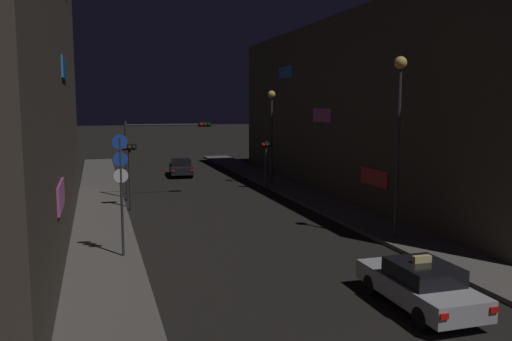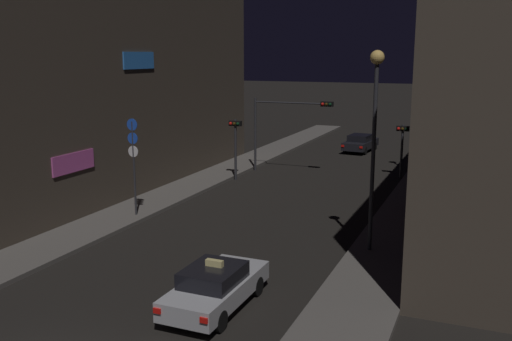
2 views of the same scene
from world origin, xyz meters
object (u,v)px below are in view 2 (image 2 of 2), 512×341
sign_pole_left (134,157)px  street_lamp_near_block (375,113)px  taxi (216,286)px  traffic_light_left_kerb (235,137)px  far_car (360,143)px  traffic_light_right_kerb (402,140)px  traffic_light_overhead (286,119)px  street_lamp_far_block (422,98)px

sign_pole_left → street_lamp_near_block: (11.54, -0.67, 2.61)m
taxi → sign_pole_left: sign_pole_left is taller
taxi → traffic_light_left_kerb: (-7.18, 17.22, 2.02)m
taxi → far_car: bearing=94.0°
far_car → traffic_light_right_kerb: 10.32m
far_car → traffic_light_left_kerb: size_ratio=1.19×
traffic_light_overhead → traffic_light_left_kerb: traffic_light_overhead is taller
sign_pole_left → street_lamp_near_block: 11.85m
far_car → traffic_light_right_kerb: (4.61, -9.07, 1.77)m
taxi → traffic_light_overhead: bearing=103.7°
traffic_light_left_kerb → traffic_light_overhead: bearing=55.9°
street_lamp_far_block → traffic_light_right_kerb: bearing=-121.0°
far_car → street_lamp_far_block: (5.51, -7.57, 4.34)m
taxi → traffic_light_right_kerb: size_ratio=1.29×
traffic_light_overhead → sign_pole_left: 13.34m
traffic_light_overhead → traffic_light_right_kerb: 7.63m
traffic_light_overhead → sign_pole_left: size_ratio=1.16×
taxi → street_lamp_near_block: size_ratio=0.57×
street_lamp_near_block → street_lamp_far_block: 16.50m
far_car → street_lamp_far_block: street_lamp_far_block is taller
traffic_light_left_kerb → traffic_light_right_kerb: 10.67m
taxi → street_lamp_near_block: street_lamp_near_block is taller
traffic_light_left_kerb → street_lamp_far_block: (10.52, 6.12, 2.31)m
street_lamp_near_block → street_lamp_far_block: (-0.11, 16.49, -0.57)m
traffic_light_right_kerb → street_lamp_near_block: bearing=-86.1°
traffic_light_overhead → street_lamp_far_block: street_lamp_far_block is taller
far_car → traffic_light_overhead: 11.20m
traffic_light_left_kerb → traffic_light_right_kerb: bearing=25.7°
far_car → street_lamp_near_block: bearing=-76.9°
taxi → sign_pole_left: size_ratio=0.95×
street_lamp_near_block → traffic_light_overhead: bearing=121.7°
traffic_light_right_kerb → sign_pole_left: sign_pole_left is taller
traffic_light_left_kerb → sign_pole_left: (-0.91, -9.70, 0.27)m
sign_pole_left → street_lamp_near_block: street_lamp_near_block is taller
traffic_light_overhead → street_lamp_near_block: (8.43, -13.63, 1.96)m
traffic_light_right_kerb → street_lamp_near_block: (1.01, -14.99, 3.14)m
far_car → traffic_light_right_kerb: traffic_light_right_kerb is taller
taxi → sign_pole_left: bearing=137.1°
traffic_light_overhead → traffic_light_left_kerb: bearing=-124.1°
taxi → street_lamp_far_block: (3.34, 23.34, 4.33)m
taxi → street_lamp_far_block: bearing=81.9°
traffic_light_right_kerb → street_lamp_near_block: size_ratio=0.44×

